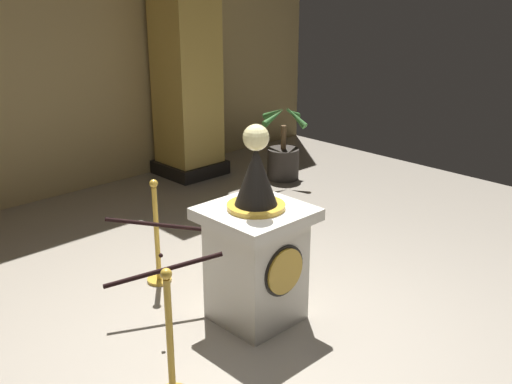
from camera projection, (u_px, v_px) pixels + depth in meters
ground_plane at (261, 336)px, 4.98m from camera, size 10.59×10.59×0.00m
back_wall at (7, 45)px, 7.33m from camera, size 10.59×0.16×4.13m
pedestal_clock at (256, 250)px, 5.03m from camera, size 0.81×0.81×1.75m
stanchion_near at (157, 247)px, 5.76m from camera, size 0.24×0.24×1.07m
stanchion_far at (171, 354)px, 4.13m from camera, size 0.24×0.24×1.02m
velvet_rope at (160, 246)px, 4.80m from camera, size 1.25×1.26×0.22m
column_right at (185, 43)px, 8.53m from camera, size 0.92×0.92×3.97m
potted_palm_right at (283, 157)px, 8.83m from camera, size 0.83×0.81×1.14m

